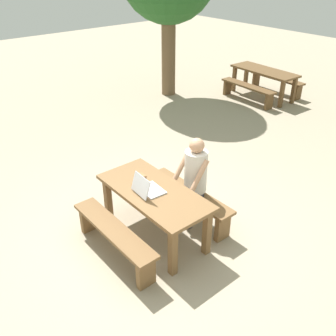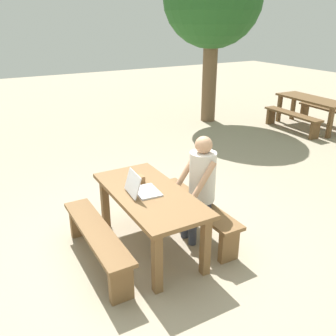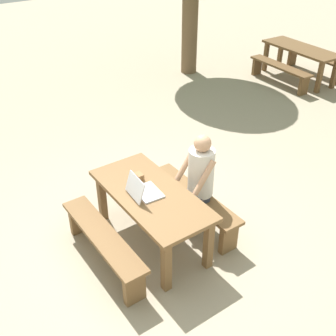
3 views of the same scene
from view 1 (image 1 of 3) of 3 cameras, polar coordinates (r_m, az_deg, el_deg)
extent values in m
plane|color=tan|center=(5.44, -2.03, -9.99)|extent=(30.00, 30.00, 0.00)
cube|color=brown|center=(5.00, -2.18, -3.67)|extent=(1.67, 0.78, 0.05)
cube|color=brown|center=(5.59, -9.15, -4.64)|extent=(0.09, 0.09, 0.70)
cube|color=brown|center=(4.64, 0.73, -12.71)|extent=(0.09, 0.09, 0.70)
cube|color=brown|center=(5.85, -4.29, -2.58)|extent=(0.09, 0.09, 0.70)
cube|color=brown|center=(4.95, 5.96, -9.68)|extent=(0.09, 0.09, 0.70)
cube|color=brown|center=(4.88, -8.33, -9.27)|extent=(1.56, 0.30, 0.05)
cube|color=brown|center=(5.50, -12.00, -7.51)|extent=(0.08, 0.24, 0.41)
cube|color=brown|center=(4.61, -3.39, -15.66)|extent=(0.08, 0.24, 0.41)
cube|color=brown|center=(5.52, 3.32, -3.72)|extent=(1.56, 0.30, 0.05)
cube|color=brown|center=(6.07, -1.10, -2.74)|extent=(0.08, 0.24, 0.41)
cube|color=brown|center=(5.28, 8.31, -8.89)|extent=(0.08, 0.24, 0.41)
cube|color=silver|center=(4.98, -2.50, -3.37)|extent=(0.37, 0.28, 0.02)
cube|color=silver|center=(4.83, -4.20, -2.69)|extent=(0.36, 0.12, 0.25)
cube|color=#0F1933|center=(4.83, -4.13, -2.65)|extent=(0.33, 0.10, 0.23)
cube|color=olive|center=(5.20, -4.02, -1.43)|extent=(0.12, 0.08, 0.08)
cylinder|color=#333847|center=(5.53, 2.01, -6.22)|extent=(0.10, 0.10, 0.45)
cylinder|color=#333847|center=(5.42, 3.28, -7.08)|extent=(0.10, 0.10, 0.45)
cube|color=#333847|center=(5.37, 3.42, -4.01)|extent=(0.28, 0.28, 0.12)
cylinder|color=silver|center=(5.24, 4.25, -0.49)|extent=(0.32, 0.32, 0.62)
cylinder|color=tan|center=(5.26, 2.14, 0.47)|extent=(0.07, 0.32, 0.41)
cylinder|color=tan|center=(5.04, 4.86, -1.09)|extent=(0.07, 0.32, 0.41)
sphere|color=tan|center=(5.04, 4.43, 3.44)|extent=(0.21, 0.21, 0.21)
cube|color=brown|center=(10.66, 14.50, 14.17)|extent=(1.89, 0.78, 0.05)
cube|color=brown|center=(11.10, 10.07, 13.25)|extent=(0.09, 0.09, 0.70)
cube|color=brown|center=(10.10, 16.95, 10.71)|extent=(0.09, 0.09, 0.70)
cube|color=brown|center=(11.45, 11.84, 13.61)|extent=(0.09, 0.09, 0.70)
cube|color=brown|center=(10.49, 18.63, 11.15)|extent=(0.09, 0.09, 0.70)
cube|color=brown|center=(10.30, 12.10, 12.14)|extent=(1.69, 0.38, 0.05)
cube|color=brown|center=(10.83, 9.04, 12.09)|extent=(0.09, 0.24, 0.40)
cube|color=brown|center=(9.93, 15.14, 9.73)|extent=(0.09, 0.24, 0.40)
cube|color=brown|center=(11.20, 16.32, 13.06)|extent=(1.69, 0.38, 0.05)
cube|color=brown|center=(11.69, 13.29, 13.02)|extent=(0.09, 0.24, 0.40)
cube|color=brown|center=(10.86, 19.21, 10.84)|extent=(0.09, 0.24, 0.40)
cylinder|color=brown|center=(10.48, 0.08, 17.35)|extent=(0.37, 0.37, 2.34)
camera|label=2|loc=(1.22, 40.20, -26.11)|focal=39.20mm
camera|label=3|loc=(0.46, 65.65, 34.70)|focal=44.56mm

